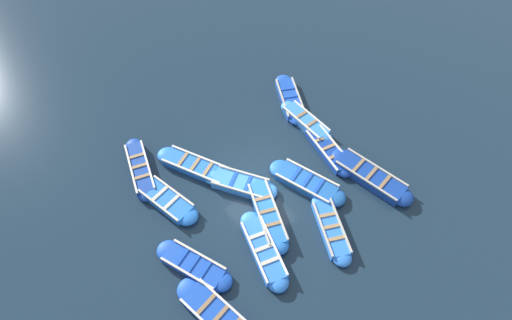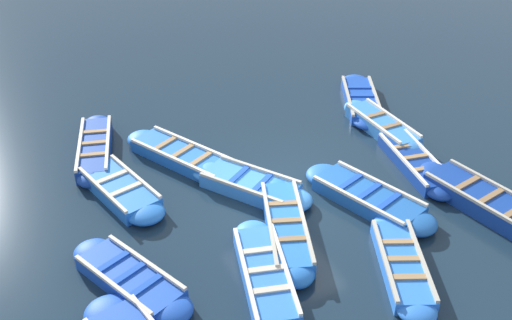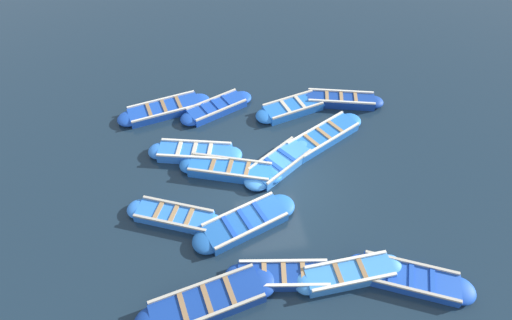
% 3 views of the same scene
% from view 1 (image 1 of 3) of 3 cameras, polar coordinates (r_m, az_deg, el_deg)
% --- Properties ---
extents(ground_plane, '(120.00, 120.00, 0.00)m').
position_cam_1_polar(ground_plane, '(17.08, 0.66, -3.58)').
color(ground_plane, '#162838').
extents(boat_outer_right, '(3.58, 2.28, 0.36)m').
position_cam_1_polar(boat_outer_right, '(20.26, 4.89, 8.72)').
color(boat_outer_right, '#1947B7').
rests_on(boat_outer_right, ground).
extents(boat_end_of_row, '(3.61, 1.62, 0.41)m').
position_cam_1_polar(boat_end_of_row, '(18.08, -16.22, -1.16)').
color(boat_end_of_row, navy).
rests_on(boat_end_of_row, ground).
extents(boat_bow_out, '(3.95, 1.76, 0.37)m').
position_cam_1_polar(boat_bow_out, '(14.71, -5.27, -21.48)').
color(boat_bow_out, '#1947B7').
rests_on(boat_bow_out, ground).
extents(boat_mid_row, '(4.11, 1.74, 0.47)m').
position_cam_1_polar(boat_mid_row, '(17.77, 16.00, -2.27)').
color(boat_mid_row, navy).
rests_on(boat_mid_row, ground).
extents(boat_near_quay, '(3.20, 2.59, 0.40)m').
position_cam_1_polar(boat_near_quay, '(16.93, -2.23, -3.39)').
color(boat_near_quay, '#3884E0').
rests_on(boat_near_quay, ground).
extents(boat_drifting, '(3.27, 1.98, 0.36)m').
position_cam_1_polar(boat_drifting, '(16.15, 10.65, -9.56)').
color(boat_drifting, blue).
rests_on(boat_drifting, ground).
extents(boat_tucked, '(3.57, 1.63, 0.42)m').
position_cam_1_polar(boat_tucked, '(15.46, 1.09, -12.71)').
color(boat_tucked, blue).
rests_on(boat_tucked, ground).
extents(boat_far_corner, '(3.67, 2.10, 0.40)m').
position_cam_1_polar(boat_far_corner, '(17.08, 7.27, -3.20)').
color(boat_far_corner, '#1E59AD').
rests_on(boat_far_corner, ground).
extents(boat_inner_gap, '(3.78, 2.55, 0.39)m').
position_cam_1_polar(boat_inner_gap, '(17.63, -8.63, -0.91)').
color(boat_inner_gap, blue).
rests_on(boat_inner_gap, ground).
extents(boat_broadside, '(3.30, 2.08, 0.37)m').
position_cam_1_polar(boat_broadside, '(15.42, -8.88, -14.64)').
color(boat_broadside, '#1947B7').
rests_on(boat_broadside, ground).
extents(boat_alongside, '(3.40, 1.71, 0.41)m').
position_cam_1_polar(boat_alongside, '(16.89, -12.67, -5.60)').
color(boat_alongside, blue).
rests_on(boat_alongside, ground).
extents(boat_stern_in, '(3.28, 0.87, 0.43)m').
position_cam_1_polar(boat_stern_in, '(19.21, 7.14, 5.46)').
color(boat_stern_in, '#3884E0').
rests_on(boat_stern_in, ground).
extents(boat_outer_left, '(3.45, 1.28, 0.37)m').
position_cam_1_polar(boat_outer_left, '(18.31, 10.22, 1.52)').
color(boat_outer_left, navy).
rests_on(boat_outer_left, ground).
extents(boat_centre, '(3.73, 1.94, 0.43)m').
position_cam_1_polar(boat_centre, '(16.16, 1.61, -7.61)').
color(boat_centre, blue).
rests_on(boat_centre, ground).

